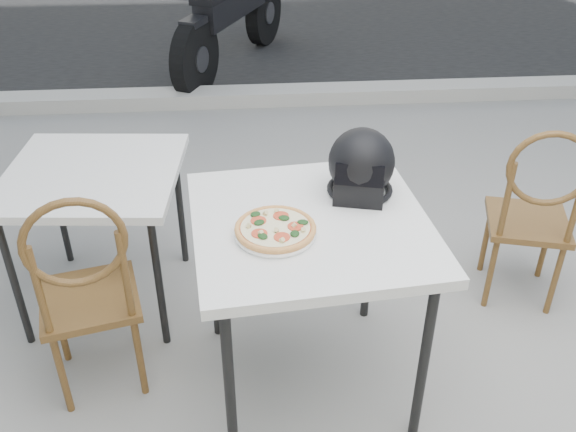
{
  "coord_description": "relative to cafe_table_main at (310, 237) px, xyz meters",
  "views": [
    {
      "loc": [
        -0.78,
        -2.21,
        2.19
      ],
      "look_at": [
        -0.62,
        -0.23,
        0.9
      ],
      "focal_mm": 40.0,
      "sensor_mm": 36.0,
      "label": 1
    }
  ],
  "objects": [
    {
      "name": "cafe_table_side",
      "position": [
        -0.95,
        0.64,
        -0.09
      ],
      "size": [
        0.86,
        0.86,
        0.76
      ],
      "rotation": [
        0.0,
        0.0,
        -0.08
      ],
      "color": "white",
      "rests_on": "ground"
    },
    {
      "name": "cafe_table_main",
      "position": [
        0.0,
        0.0,
        0.0
      ],
      "size": [
        0.98,
        0.98,
        0.85
      ],
      "rotation": [
        0.0,
        0.0,
        0.1
      ],
      "color": "white",
      "rests_on": "ground"
    },
    {
      "name": "motorcycle",
      "position": [
        -0.3,
        4.11,
        -0.29
      ],
      "size": [
        1.06,
        2.07,
        1.1
      ],
      "rotation": [
        0.0,
        0.0,
        -0.44
      ],
      "color": "black",
      "rests_on": "street_asphalt"
    },
    {
      "name": "plate",
      "position": [
        -0.14,
        -0.09,
        0.09
      ],
      "size": [
        0.36,
        0.36,
        0.02
      ],
      "rotation": [
        0.0,
        0.0,
        -0.21
      ],
      "color": "white",
      "rests_on": "cafe_table_main"
    },
    {
      "name": "cafe_chair_side",
      "position": [
        -0.89,
        0.02,
        -0.2
      ],
      "size": [
        0.48,
        0.48,
        1.03
      ],
      "rotation": [
        0.0,
        0.0,
        3.39
      ],
      "color": "brown",
      "rests_on": "ground"
    },
    {
      "name": "helmet",
      "position": [
        0.22,
        0.19,
        0.2
      ],
      "size": [
        0.32,
        0.33,
        0.27
      ],
      "rotation": [
        0.0,
        0.0,
        -0.24
      ],
      "color": "black",
      "rests_on": "cafe_table_main"
    },
    {
      "name": "curb",
      "position": [
        0.53,
        3.19,
        -0.71
      ],
      "size": [
        30.0,
        0.25,
        0.12
      ],
      "primitive_type": "cube",
      "color": "#A5A29A",
      "rests_on": "ground"
    },
    {
      "name": "cafe_chair_main",
      "position": [
        1.13,
        0.47,
        -0.21
      ],
      "size": [
        0.47,
        0.47,
        1.01
      ],
      "rotation": [
        0.0,
        0.0,
        2.88
      ],
      "color": "brown",
      "rests_on": "ground"
    },
    {
      "name": "ground",
      "position": [
        0.53,
        0.19,
        -0.77
      ],
      "size": [
        80.0,
        80.0,
        0.0
      ],
      "primitive_type": "plane",
      "color": "gray",
      "rests_on": "ground"
    },
    {
      "name": "pizza",
      "position": [
        -0.14,
        -0.09,
        0.11
      ],
      "size": [
        0.37,
        0.37,
        0.04
      ],
      "rotation": [
        0.0,
        0.0,
        -0.26
      ],
      "color": "#DD9850",
      "rests_on": "plate"
    }
  ]
}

